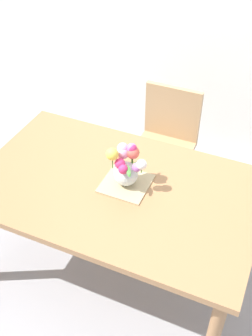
% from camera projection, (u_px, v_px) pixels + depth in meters
% --- Properties ---
extents(ground_plane, '(12.00, 12.00, 0.00)m').
position_uv_depth(ground_plane, '(118.00, 266.00, 2.85)').
color(ground_plane, '#939399').
extents(dining_table, '(1.63, 1.00, 0.75)m').
position_uv_depth(dining_table, '(116.00, 197.00, 2.42)').
color(dining_table, '#9E7047').
rests_on(dining_table, ground_plane).
extents(chair_far, '(0.42, 0.42, 0.90)m').
position_uv_depth(chair_far, '(166.00, 139.00, 3.09)').
color(chair_far, tan).
rests_on(chair_far, ground_plane).
extents(placemat, '(0.26, 0.26, 0.01)m').
position_uv_depth(placemat, '(126.00, 183.00, 2.37)').
color(placemat, tan).
rests_on(placemat, dining_table).
extents(flower_vase, '(0.22, 0.22, 0.25)m').
position_uv_depth(flower_vase, '(126.00, 165.00, 2.29)').
color(flower_vase, silver).
rests_on(flower_vase, placemat).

